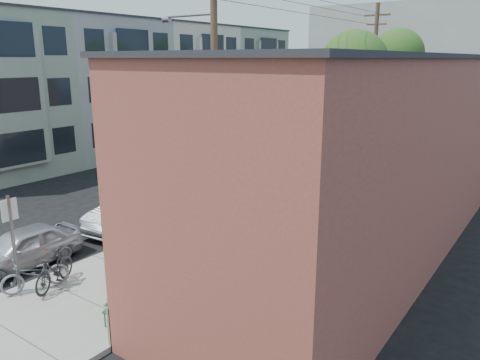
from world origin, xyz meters
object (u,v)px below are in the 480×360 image
Objects in this scene: car_0 at (22,248)px; car_4 at (334,141)px; car_1 at (136,209)px; bus at (327,122)px; utility_pole_near at (214,86)px; tree_leafy_far at (397,55)px; patio_chair_b at (116,310)px; tree_bare at (263,145)px; parking_meter_near at (170,207)px; cyclist at (133,255)px; parked_bike_a at (54,269)px; patio_chair_a at (192,270)px; patron_grey at (238,216)px; sign_post at (13,235)px; parked_bike_b at (35,274)px; car_2 at (236,169)px; tree_leafy_mid at (354,64)px; car_3 at (298,156)px; patron_green at (114,301)px; parking_meter_far at (262,174)px.

car_4 is (0.18, 23.25, 0.17)m from car_0.
bus is (-3.28, 24.40, 0.59)m from car_1.
utility_pole_near is 1.16× the size of tree_leafy_far.
car_0 is 4.66m from car_1.
patio_chair_b is 5.38m from car_0.
tree_bare reaches higher than bus.
parking_meter_near is 0.83× the size of cyclist.
tree_leafy_far reaches higher than parked_bike_a.
bus is at bearing 102.83° from utility_pole_near.
patron_grey reaches higher than patio_chair_a.
parked_bike_a is at bearing -72.68° from car_1.
sign_post is 31.08m from tree_leafy_far.
parked_bike_b is 2.18m from car_0.
cyclist is 4.95m from car_1.
car_2 is at bearing 115.28° from utility_pole_near.
patio_chair_a is 0.59× the size of cyclist.
patio_chair_a is at bearing 40.90° from sign_post.
parking_meter_near is 1.41× the size of patio_chair_a.
car_4 is at bearing -107.59° from tree_leafy_far.
parked_bike_a is at bearing -89.65° from tree_leafy_mid.
tree_bare is at bearing 82.41° from utility_pole_near.
parking_meter_near is at bearing 110.01° from patio_chair_b.
tree_leafy_mid is at bearing 77.48° from car_1.
tree_leafy_mid is 16.61m from patron_grey.
parking_meter_near is 6.88m from patio_chair_b.
tree_bare is 9.77m from cyclist.
patio_chair_b is at bearing -82.58° from car_4.
sign_post is 0.60× the size of car_3.
parked_bike_a is at bearing 69.16° from cyclist.
patron_grey reaches higher than cyclist.
patron_green is (3.22, -22.01, -5.24)m from tree_leafy_mid.
car_3 is at bearing 94.65° from sign_post.
car_3 is 0.49× the size of bus.
tree_leafy_mid is 4.36× the size of patron_grey.
tree_leafy_far is (0.00, 18.81, 4.12)m from tree_bare.
car_0 is at bearing -172.23° from patio_chair_a.
tree_bare reaches higher than parked_bike_a.
utility_pole_near is at bearing 77.57° from car_0.
patron_green is at bearing -51.93° from car_1.
patio_chair_b is 14.08m from car_2.
car_0 is (-1.77, -7.68, -4.77)m from utility_pole_near.
sign_post is 3.83m from patio_chair_b.
parked_bike_a is (-3.09, 0.43, -0.20)m from patron_green.
tree_leafy_mid is 22.25m from parked_bike_a.
car_2 is at bearing 78.95° from parked_bike_a.
car_2 is at bearing 163.76° from parking_meter_far.
patio_chair_b is at bearing 149.00° from cyclist.
utility_pole_near is 11.36× the size of patio_chair_b.
car_1 is at bearing -78.57° from bus.
car_3 is (-2.00, -11.61, -6.09)m from tree_leafy_far.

